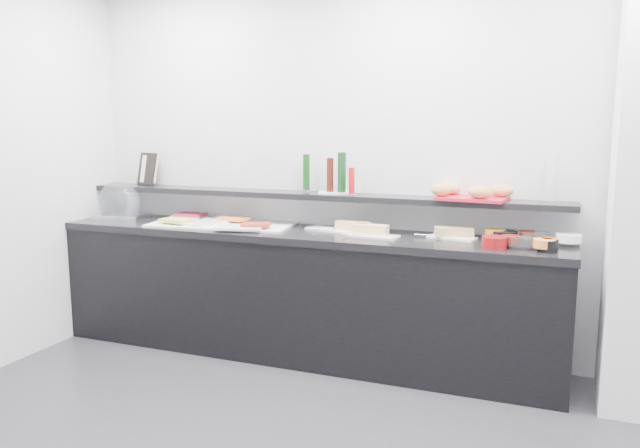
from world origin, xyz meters
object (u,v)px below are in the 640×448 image
(sandwich_plate_mid, at_px, (372,236))
(bread_tray, at_px, (473,198))
(framed_print, at_px, (147,169))
(condiment_tray, at_px, (337,193))
(cloche_base, at_px, (122,216))
(carafe, at_px, (550,179))

(sandwich_plate_mid, height_order, bread_tray, bread_tray)
(framed_print, distance_m, condiment_tray, 1.64)
(sandwich_plate_mid, xyz_separation_m, framed_print, (-1.98, 0.29, 0.37))
(condiment_tray, bearing_deg, cloche_base, 168.79)
(cloche_base, relative_size, carafe, 1.31)
(sandwich_plate_mid, distance_m, framed_print, 2.04)
(sandwich_plate_mid, xyz_separation_m, condiment_tray, (-0.34, 0.26, 0.25))
(bread_tray, bearing_deg, carafe, 8.81)
(framed_print, bearing_deg, sandwich_plate_mid, 10.35)
(cloche_base, bearing_deg, sandwich_plate_mid, -10.34)
(framed_print, relative_size, bread_tray, 0.61)
(cloche_base, relative_size, bread_tray, 0.92)
(carafe, bearing_deg, condiment_tray, 179.22)
(framed_print, distance_m, carafe, 3.06)
(condiment_tray, relative_size, bread_tray, 0.60)
(condiment_tray, distance_m, bread_tray, 0.95)
(framed_print, xyz_separation_m, condiment_tray, (1.64, -0.03, -0.12))
(sandwich_plate_mid, distance_m, bread_tray, 0.69)
(cloche_base, distance_m, bread_tray, 2.70)
(condiment_tray, xyz_separation_m, bread_tray, (0.95, -0.04, 0.00))
(framed_print, bearing_deg, carafe, 17.76)
(cloche_base, distance_m, carafe, 3.17)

